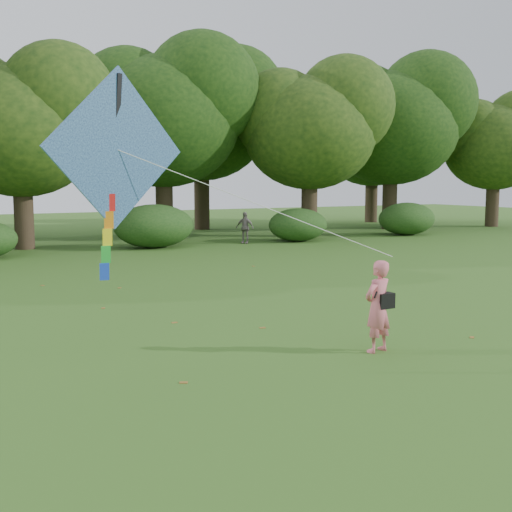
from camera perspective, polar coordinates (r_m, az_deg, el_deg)
name	(u,v)px	position (r m, az deg, el deg)	size (l,w,h in m)	color
ground	(343,356)	(10.87, 7.78, -8.81)	(100.00, 100.00, 0.00)	#265114
man_kite_flyer	(378,306)	(11.06, 10.77, -4.42)	(0.57, 0.38, 1.57)	#DA6675
bystander_right	(245,228)	(29.49, -1.01, 2.53)	(0.85, 0.35, 1.45)	gray
crossbody_bag	(384,300)	(11.09, 11.35, -3.85)	(0.43, 0.20, 0.67)	black
flying_kite	(116,152)	(9.89, -12.30, 8.98)	(5.53, 1.52, 3.16)	#225E97
tree_line	(91,124)	(32.41, -14.46, 11.33)	(54.70, 15.30, 9.48)	#3A2D1E
shrub_band	(68,232)	(26.69, -16.41, 2.09)	(39.15, 3.22, 1.88)	#264919
fallen_leaves	(250,313)	(14.13, -0.55, -5.09)	(8.30, 13.63, 0.01)	brown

